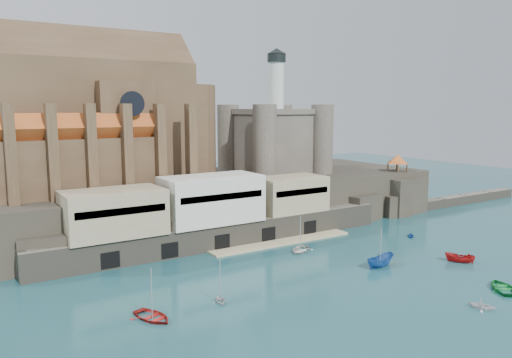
{
  "coord_description": "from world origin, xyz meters",
  "views": [
    {
      "loc": [
        -51.44,
        -56.52,
        25.33
      ],
      "look_at": [
        5.16,
        32.0,
        10.23
      ],
      "focal_mm": 35.0,
      "sensor_mm": 36.0,
      "label": 1
    }
  ],
  "objects_px": {
    "church": "(102,124)",
    "boat_2": "(380,267)",
    "castle_keep": "(274,137)",
    "pavilion": "(398,160)",
    "boat_1": "(482,309)",
    "boat_0": "(152,319)"
  },
  "relations": [
    {
      "from": "pavilion",
      "to": "boat_1",
      "type": "bearing_deg",
      "value": -127.97
    },
    {
      "from": "castle_keep",
      "to": "boat_0",
      "type": "relative_size",
      "value": 4.99
    },
    {
      "from": "church",
      "to": "pavilion",
      "type": "bearing_deg",
      "value": -13.48
    },
    {
      "from": "pavilion",
      "to": "boat_2",
      "type": "xyz_separation_m",
      "value": [
        -35.02,
        -28.19,
        -12.73
      ]
    },
    {
      "from": "church",
      "to": "castle_keep",
      "type": "bearing_deg",
      "value": -1.11
    },
    {
      "from": "boat_1",
      "to": "boat_2",
      "type": "xyz_separation_m",
      "value": [
        1.82,
        19.01,
        0.0
      ]
    },
    {
      "from": "pavilion",
      "to": "boat_1",
      "type": "distance_m",
      "value": 61.21
    },
    {
      "from": "boat_2",
      "to": "castle_keep",
      "type": "bearing_deg",
      "value": -17.97
    },
    {
      "from": "castle_keep",
      "to": "boat_1",
      "type": "height_order",
      "value": "castle_keep"
    },
    {
      "from": "boat_0",
      "to": "castle_keep",
      "type": "bearing_deg",
      "value": 24.97
    },
    {
      "from": "church",
      "to": "boat_0",
      "type": "distance_m",
      "value": 49.24
    },
    {
      "from": "boat_1",
      "to": "castle_keep",
      "type": "bearing_deg",
      "value": 55.48
    },
    {
      "from": "pavilion",
      "to": "boat_0",
      "type": "bearing_deg",
      "value": -159.36
    },
    {
      "from": "castle_keep",
      "to": "pavilion",
      "type": "height_order",
      "value": "castle_keep"
    },
    {
      "from": "boat_2",
      "to": "church",
      "type": "bearing_deg",
      "value": 29.14
    },
    {
      "from": "boat_1",
      "to": "boat_0",
      "type": "bearing_deg",
      "value": 127.04
    },
    {
      "from": "castle_keep",
      "to": "boat_0",
      "type": "xyz_separation_m",
      "value": [
        -47.25,
        -42.64,
        -18.31
      ]
    },
    {
      "from": "church",
      "to": "pavilion",
      "type": "height_order",
      "value": "church"
    },
    {
      "from": "church",
      "to": "boat_2",
      "type": "xyz_separation_m",
      "value": [
        31.11,
        -44.04,
        -22.13
      ]
    },
    {
      "from": "boat_0",
      "to": "boat_2",
      "type": "height_order",
      "value": "boat_2"
    },
    {
      "from": "church",
      "to": "castle_keep",
      "type": "distance_m",
      "value": 40.39
    },
    {
      "from": "pavilion",
      "to": "boat_2",
      "type": "bearing_deg",
      "value": -141.17
    }
  ]
}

